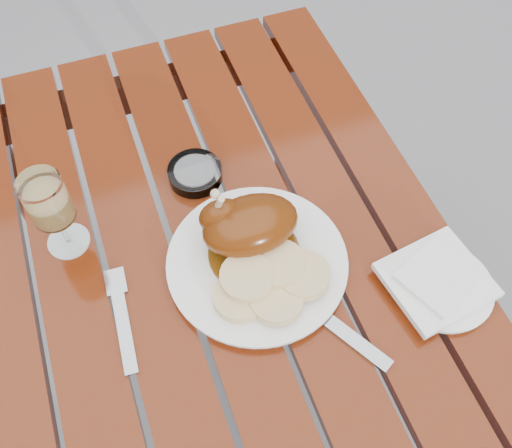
{
  "coord_description": "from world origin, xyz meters",
  "views": [
    {
      "loc": [
        -0.09,
        -0.42,
        1.58
      ],
      "look_at": [
        0.08,
        0.06,
        0.78
      ],
      "focal_mm": 40.0,
      "sensor_mm": 36.0,
      "label": 1
    }
  ],
  "objects": [
    {
      "name": "side_plate",
      "position": [
        0.33,
        -0.14,
        0.76
      ],
      "size": [
        0.19,
        0.19,
        0.01
      ],
      "primitive_type": "cylinder",
      "rotation": [
        0.0,
        0.0,
        -0.21
      ],
      "color": "white",
      "rests_on": "table"
    },
    {
      "name": "fork",
      "position": [
        -0.17,
        -0.02,
        0.75
      ],
      "size": [
        0.03,
        0.17,
        0.01
      ],
      "primitive_type": "cube",
      "rotation": [
        0.0,
        0.0,
        -0.07
      ],
      "color": "gray",
      "rests_on": "table"
    },
    {
      "name": "ground",
      "position": [
        0.0,
        0.0,
        0.0
      ],
      "size": [
        60.0,
        60.0,
        0.0
      ],
      "primitive_type": "plane",
      "color": "slate",
      "rests_on": "ground"
    },
    {
      "name": "dinner_plate",
      "position": [
        0.06,
        0.0,
        0.76
      ],
      "size": [
        0.38,
        0.38,
        0.02
      ],
      "primitive_type": "cylinder",
      "rotation": [
        0.0,
        0.0,
        0.36
      ],
      "color": "white",
      "rests_on": "table"
    },
    {
      "name": "bread_dumplings",
      "position": [
        0.06,
        -0.05,
        0.79
      ],
      "size": [
        0.19,
        0.14,
        0.03
      ],
      "color": "beige",
      "rests_on": "dinner_plate"
    },
    {
      "name": "ashtray",
      "position": [
        0.02,
        0.21,
        0.76
      ],
      "size": [
        0.13,
        0.13,
        0.02
      ],
      "primitive_type": "cylinder",
      "rotation": [
        0.0,
        0.0,
        0.4
      ],
      "color": "#B2B7BC",
      "rests_on": "table"
    },
    {
      "name": "roast_duck",
      "position": [
        0.06,
        0.05,
        0.81
      ],
      "size": [
        0.16,
        0.15,
        0.12
      ],
      "color": "#5F350A",
      "rests_on": "dinner_plate"
    },
    {
      "name": "knife",
      "position": [
        0.13,
        -0.12,
        0.75
      ],
      "size": [
        0.13,
        0.22,
        0.01
      ],
      "primitive_type": "cube",
      "rotation": [
        0.0,
        0.0,
        0.5
      ],
      "color": "gray",
      "rests_on": "table"
    },
    {
      "name": "napkin",
      "position": [
        0.32,
        -0.13,
        0.77
      ],
      "size": [
        0.17,
        0.16,
        0.01
      ],
      "primitive_type": "cube",
      "rotation": [
        0.0,
        0.0,
        0.14
      ],
      "color": "white",
      "rests_on": "side_plate"
    },
    {
      "name": "table",
      "position": [
        0.0,
        0.0,
        0.38
      ],
      "size": [
        0.8,
        1.2,
        0.75
      ],
      "primitive_type": "cube",
      "color": "#6C2A0C",
      "rests_on": "ground"
    },
    {
      "name": "wine_glass",
      "position": [
        -0.22,
        0.16,
        0.83
      ],
      "size": [
        0.09,
        0.09,
        0.17
      ],
      "primitive_type": "cylinder",
      "rotation": [
        0.0,
        0.0,
        0.31
      ],
      "color": "tan",
      "rests_on": "table"
    }
  ]
}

